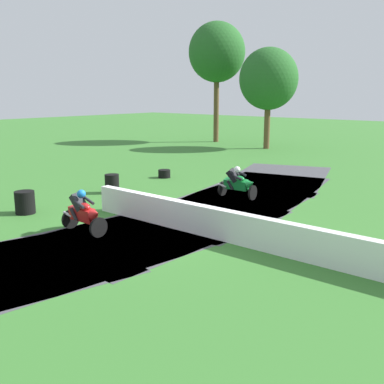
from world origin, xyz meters
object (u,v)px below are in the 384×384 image
(motorcycle_chase_green, at_px, (238,183))
(tire_stack_mid_b, at_px, (112,184))
(motorcycle_lead_red, at_px, (83,212))
(tire_stack_far, at_px, (164,174))
(tire_stack_mid_a, at_px, (25,202))

(motorcycle_chase_green, xyz_separation_m, tire_stack_mid_b, (-4.65, -2.57, -0.24))
(motorcycle_lead_red, relative_size, tire_stack_far, 2.79)
(motorcycle_chase_green, distance_m, tire_stack_mid_a, 8.06)
(motorcycle_chase_green, bearing_deg, tire_stack_mid_b, -151.10)
(tire_stack_mid_a, relative_size, tire_stack_mid_b, 1.00)
(motorcycle_lead_red, height_order, tire_stack_far, motorcycle_lead_red)
(motorcycle_lead_red, distance_m, tire_stack_mid_b, 5.74)
(motorcycle_lead_red, height_order, motorcycle_chase_green, motorcycle_lead_red)
(motorcycle_lead_red, relative_size, motorcycle_chase_green, 1.00)
(tire_stack_mid_a, bearing_deg, tire_stack_mid_b, 93.62)
(motorcycle_lead_red, height_order, tire_stack_mid_a, motorcycle_lead_red)
(motorcycle_chase_green, relative_size, tire_stack_mid_a, 2.11)
(motorcycle_lead_red, bearing_deg, motorcycle_chase_green, 82.76)
(tire_stack_mid_b, xyz_separation_m, tire_stack_far, (-0.76, 4.02, -0.20))
(motorcycle_chase_green, distance_m, tire_stack_mid_b, 5.32)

